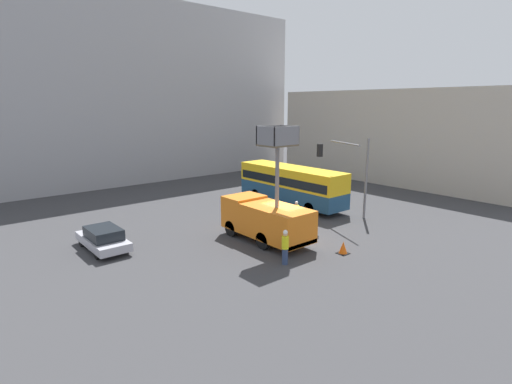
{
  "coord_description": "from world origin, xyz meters",
  "views": [
    {
      "loc": [
        -17.16,
        -17.15,
        8.47
      ],
      "look_at": [
        -1.2,
        1.76,
        3.01
      ],
      "focal_mm": 28.0,
      "sensor_mm": 36.0,
      "label": 1
    }
  ],
  "objects_px": {
    "traffic_light_pole": "(350,165)",
    "traffic_cone_near_truck": "(343,248)",
    "parked_car_curbside": "(103,238)",
    "city_bus": "(291,183)",
    "utility_truck": "(266,217)",
    "road_worker_directing": "(296,213)",
    "road_worker_near_truck": "(285,247)"
  },
  "relations": [
    {
      "from": "traffic_light_pole",
      "to": "traffic_cone_near_truck",
      "type": "xyz_separation_m",
      "value": [
        -5.9,
        -4.18,
        -3.79
      ]
    },
    {
      "from": "city_bus",
      "to": "traffic_cone_near_truck",
      "type": "xyz_separation_m",
      "value": [
        -5.79,
        -10.06,
        -1.58
      ]
    },
    {
      "from": "road_worker_near_truck",
      "to": "traffic_cone_near_truck",
      "type": "xyz_separation_m",
      "value": [
        3.67,
        -1.05,
        -0.64
      ]
    },
    {
      "from": "parked_car_curbside",
      "to": "road_worker_near_truck",
      "type": "bearing_deg",
      "value": -51.95
    },
    {
      "from": "utility_truck",
      "to": "parked_car_curbside",
      "type": "distance_m",
      "value": 9.84
    },
    {
      "from": "traffic_cone_near_truck",
      "to": "utility_truck",
      "type": "bearing_deg",
      "value": 113.51
    },
    {
      "from": "traffic_cone_near_truck",
      "to": "city_bus",
      "type": "bearing_deg",
      "value": 60.06
    },
    {
      "from": "utility_truck",
      "to": "road_worker_directing",
      "type": "bearing_deg",
      "value": 17.01
    },
    {
      "from": "traffic_light_pole",
      "to": "road_worker_directing",
      "type": "xyz_separation_m",
      "value": [
        -3.88,
        1.56,
        -3.27
      ]
    },
    {
      "from": "city_bus",
      "to": "traffic_light_pole",
      "type": "relative_size",
      "value": 1.72
    },
    {
      "from": "utility_truck",
      "to": "road_worker_directing",
      "type": "height_order",
      "value": "utility_truck"
    },
    {
      "from": "parked_car_curbside",
      "to": "traffic_cone_near_truck",
      "type": "bearing_deg",
      "value": -42.81
    },
    {
      "from": "utility_truck",
      "to": "parked_car_curbside",
      "type": "height_order",
      "value": "utility_truck"
    },
    {
      "from": "traffic_light_pole",
      "to": "traffic_cone_near_truck",
      "type": "bearing_deg",
      "value": -144.67
    },
    {
      "from": "traffic_light_pole",
      "to": "traffic_cone_near_truck",
      "type": "height_order",
      "value": "traffic_light_pole"
    },
    {
      "from": "utility_truck",
      "to": "traffic_cone_near_truck",
      "type": "xyz_separation_m",
      "value": [
        1.97,
        -4.53,
        -1.24
      ]
    },
    {
      "from": "traffic_light_pole",
      "to": "traffic_cone_near_truck",
      "type": "relative_size",
      "value": 8.35
    },
    {
      "from": "utility_truck",
      "to": "city_bus",
      "type": "bearing_deg",
      "value": 35.48
    },
    {
      "from": "city_bus",
      "to": "parked_car_curbside",
      "type": "xyz_separation_m",
      "value": [
        -16.15,
        -0.46,
        -1.21
      ]
    },
    {
      "from": "utility_truck",
      "to": "city_bus",
      "type": "xyz_separation_m",
      "value": [
        7.76,
        5.53,
        0.34
      ]
    },
    {
      "from": "city_bus",
      "to": "traffic_light_pole",
      "type": "height_order",
      "value": "traffic_light_pole"
    },
    {
      "from": "road_worker_directing",
      "to": "traffic_cone_near_truck",
      "type": "height_order",
      "value": "road_worker_directing"
    },
    {
      "from": "city_bus",
      "to": "traffic_cone_near_truck",
      "type": "distance_m",
      "value": 11.71
    },
    {
      "from": "traffic_light_pole",
      "to": "traffic_cone_near_truck",
      "type": "distance_m",
      "value": 8.17
    },
    {
      "from": "road_worker_near_truck",
      "to": "road_worker_directing",
      "type": "height_order",
      "value": "road_worker_near_truck"
    },
    {
      "from": "road_worker_near_truck",
      "to": "parked_car_curbside",
      "type": "bearing_deg",
      "value": -81.28
    },
    {
      "from": "road_worker_near_truck",
      "to": "road_worker_directing",
      "type": "xyz_separation_m",
      "value": [
        5.69,
        4.7,
        -0.12
      ]
    },
    {
      "from": "traffic_light_pole",
      "to": "road_worker_directing",
      "type": "relative_size",
      "value": 3.47
    },
    {
      "from": "city_bus",
      "to": "parked_car_curbside",
      "type": "bearing_deg",
      "value": 72.02
    },
    {
      "from": "traffic_light_pole",
      "to": "road_worker_directing",
      "type": "distance_m",
      "value": 5.31
    },
    {
      "from": "traffic_cone_near_truck",
      "to": "parked_car_curbside",
      "type": "height_order",
      "value": "parked_car_curbside"
    },
    {
      "from": "parked_car_curbside",
      "to": "city_bus",
      "type": "bearing_deg",
      "value": 1.65
    }
  ]
}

